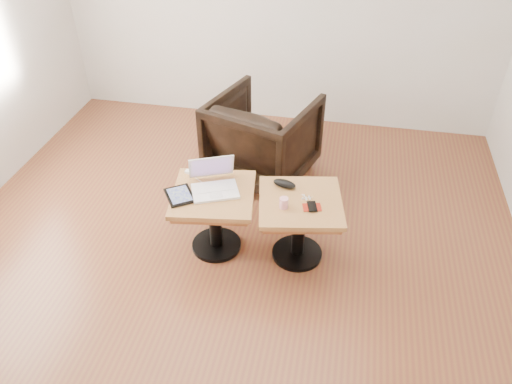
% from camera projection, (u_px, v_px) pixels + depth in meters
% --- Properties ---
extents(room_shell, '(4.52, 4.52, 2.71)m').
position_uv_depth(room_shell, '(222.00, 94.00, 3.06)').
color(room_shell, brown).
rests_on(room_shell, ground).
extents(side_table_left, '(0.66, 0.66, 0.53)m').
position_uv_depth(side_table_left, '(214.00, 207.00, 3.69)').
color(side_table_left, black).
rests_on(side_table_left, ground).
extents(side_table_right, '(0.68, 0.68, 0.53)m').
position_uv_depth(side_table_right, '(300.00, 215.00, 3.62)').
color(side_table_right, black).
rests_on(side_table_right, ground).
extents(laptop, '(0.43, 0.41, 0.23)m').
position_uv_depth(laptop, '(214.00, 183.00, 3.63)').
color(laptop, white).
rests_on(laptop, side_table_left).
extents(tablet, '(0.28, 0.29, 0.02)m').
position_uv_depth(tablet, '(180.00, 195.00, 3.57)').
color(tablet, black).
rests_on(tablet, side_table_left).
extents(charging_adapter, '(0.04, 0.04, 0.02)m').
position_uv_depth(charging_adapter, '(188.00, 172.00, 3.80)').
color(charging_adapter, white).
rests_on(charging_adapter, side_table_left).
extents(glasses_case, '(0.19, 0.12, 0.05)m').
position_uv_depth(glasses_case, '(284.00, 184.00, 3.65)').
color(glasses_case, black).
rests_on(glasses_case, side_table_right).
extents(striped_cup, '(0.08, 0.08, 0.08)m').
position_uv_depth(striped_cup, '(284.00, 203.00, 3.45)').
color(striped_cup, '#DF4F76').
rests_on(striped_cup, side_table_right).
extents(earbuds_tangle, '(0.08, 0.06, 0.01)m').
position_uv_depth(earbuds_tangle, '(306.00, 198.00, 3.55)').
color(earbuds_tangle, white).
rests_on(earbuds_tangle, side_table_right).
extents(phone_on_sleeve, '(0.15, 0.12, 0.02)m').
position_uv_depth(phone_on_sleeve, '(312.00, 207.00, 3.47)').
color(phone_on_sleeve, maroon).
rests_on(phone_on_sleeve, side_table_right).
extents(armchair, '(1.07, 1.08, 0.78)m').
position_uv_depth(armchair, '(263.00, 138.00, 4.51)').
color(armchair, black).
rests_on(armchair, ground).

